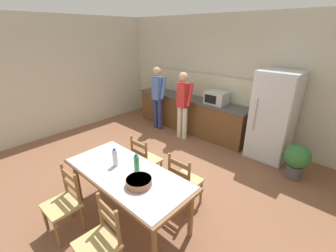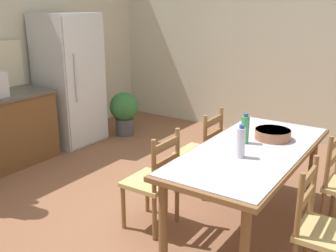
{
  "view_description": "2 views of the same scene",
  "coord_description": "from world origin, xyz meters",
  "px_view_note": "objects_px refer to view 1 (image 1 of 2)",
  "views": [
    {
      "loc": [
        2.61,
        -2.38,
        2.52
      ],
      "look_at": [
        0.45,
        -0.01,
        1.16
      ],
      "focal_mm": 24.0,
      "sensor_mm": 36.0,
      "label": 1
    },
    {
      "loc": [
        -2.51,
        -2.03,
        1.93
      ],
      "look_at": [
        -0.02,
        -0.37,
        1.01
      ],
      "focal_mm": 42.0,
      "sensor_mm": 36.0,
      "label": 2
    }
  ],
  "objects_px": {
    "potted_plant": "(297,159)",
    "bottle_near_centre": "(115,158)",
    "refrigerator": "(273,117)",
    "dining_table": "(127,177)",
    "person_at_sink": "(158,95)",
    "chair_side_far_right": "(184,181)",
    "chair_side_near_right": "(100,242)",
    "microwave": "(216,98)",
    "person_at_counter": "(183,103)",
    "chair_side_far_left": "(145,160)",
    "chair_side_near_left": "(64,203)",
    "serving_bowl": "(139,181)",
    "bottle_off_centre": "(137,164)"
  },
  "relations": [
    {
      "from": "serving_bowl",
      "to": "chair_side_near_right",
      "type": "relative_size",
      "value": 0.35
    },
    {
      "from": "potted_plant",
      "to": "person_at_counter",
      "type": "bearing_deg",
      "value": -178.43
    },
    {
      "from": "chair_side_far_left",
      "to": "dining_table",
      "type": "bearing_deg",
      "value": 120.74
    },
    {
      "from": "refrigerator",
      "to": "dining_table",
      "type": "bearing_deg",
      "value": -105.03
    },
    {
      "from": "person_at_counter",
      "to": "chair_side_far_right",
      "type": "bearing_deg",
      "value": -140.25
    },
    {
      "from": "refrigerator",
      "to": "microwave",
      "type": "bearing_deg",
      "value": 179.19
    },
    {
      "from": "microwave",
      "to": "chair_side_near_right",
      "type": "distance_m",
      "value": 3.98
    },
    {
      "from": "dining_table",
      "to": "chair_side_far_left",
      "type": "xyz_separation_m",
      "value": [
        -0.43,
        0.72,
        -0.24
      ]
    },
    {
      "from": "chair_side_near_left",
      "to": "potted_plant",
      "type": "distance_m",
      "value": 3.88
    },
    {
      "from": "microwave",
      "to": "chair_side_near_left",
      "type": "xyz_separation_m",
      "value": [
        0.08,
        -3.81,
        -0.61
      ]
    },
    {
      "from": "refrigerator",
      "to": "bottle_near_centre",
      "type": "relative_size",
      "value": 6.81
    },
    {
      "from": "chair_side_far_right",
      "to": "chair_side_far_left",
      "type": "height_order",
      "value": "same"
    },
    {
      "from": "serving_bowl",
      "to": "person_at_sink",
      "type": "bearing_deg",
      "value": 131.21
    },
    {
      "from": "microwave",
      "to": "dining_table",
      "type": "distance_m",
      "value": 3.16
    },
    {
      "from": "chair_side_near_left",
      "to": "chair_side_far_left",
      "type": "bearing_deg",
      "value": 89.46
    },
    {
      "from": "refrigerator",
      "to": "dining_table",
      "type": "relative_size",
      "value": 0.96
    },
    {
      "from": "chair_side_near_left",
      "to": "potted_plant",
      "type": "relative_size",
      "value": 1.36
    },
    {
      "from": "serving_bowl",
      "to": "person_at_sink",
      "type": "xyz_separation_m",
      "value": [
        -2.33,
        2.66,
        0.13
      ]
    },
    {
      "from": "person_at_sink",
      "to": "serving_bowl",
      "type": "bearing_deg",
      "value": -138.79
    },
    {
      "from": "chair_side_near_right",
      "to": "chair_side_far_left",
      "type": "distance_m",
      "value": 1.67
    },
    {
      "from": "microwave",
      "to": "chair_side_near_left",
      "type": "relative_size",
      "value": 0.55
    },
    {
      "from": "bottle_off_centre",
      "to": "chair_side_near_left",
      "type": "bearing_deg",
      "value": -122.7
    },
    {
      "from": "bottle_off_centre",
      "to": "person_at_counter",
      "type": "height_order",
      "value": "person_at_counter"
    },
    {
      "from": "chair_side_far_right",
      "to": "potted_plant",
      "type": "height_order",
      "value": "chair_side_far_right"
    },
    {
      "from": "microwave",
      "to": "chair_side_far_right",
      "type": "bearing_deg",
      "value": -68.36
    },
    {
      "from": "person_at_counter",
      "to": "potted_plant",
      "type": "relative_size",
      "value": 2.48
    },
    {
      "from": "person_at_sink",
      "to": "chair_side_far_right",
      "type": "bearing_deg",
      "value": -127.77
    },
    {
      "from": "bottle_off_centre",
      "to": "chair_side_near_right",
      "type": "height_order",
      "value": "bottle_off_centre"
    },
    {
      "from": "microwave",
      "to": "dining_table",
      "type": "xyz_separation_m",
      "value": [
        0.51,
        -3.1,
        -0.37
      ]
    },
    {
      "from": "refrigerator",
      "to": "person_at_counter",
      "type": "height_order",
      "value": "refrigerator"
    },
    {
      "from": "potted_plant",
      "to": "bottle_near_centre",
      "type": "bearing_deg",
      "value": -123.11
    },
    {
      "from": "bottle_near_centre",
      "to": "chair_side_near_left",
      "type": "relative_size",
      "value": 0.3
    },
    {
      "from": "bottle_off_centre",
      "to": "person_at_sink",
      "type": "bearing_deg",
      "value": 130.01
    },
    {
      "from": "serving_bowl",
      "to": "chair_side_far_left",
      "type": "bearing_deg",
      "value": 134.41
    },
    {
      "from": "person_at_sink",
      "to": "person_at_counter",
      "type": "xyz_separation_m",
      "value": [
        0.88,
        -0.02,
        -0.02
      ]
    },
    {
      "from": "microwave",
      "to": "bottle_off_centre",
      "type": "xyz_separation_m",
      "value": [
        0.61,
        -2.99,
        -0.16
      ]
    },
    {
      "from": "bottle_near_centre",
      "to": "person_at_sink",
      "type": "height_order",
      "value": "person_at_sink"
    },
    {
      "from": "dining_table",
      "to": "chair_side_near_left",
      "type": "xyz_separation_m",
      "value": [
        -0.43,
        -0.72,
        -0.24
      ]
    },
    {
      "from": "chair_side_far_right",
      "to": "potted_plant",
      "type": "xyz_separation_m",
      "value": [
        1.06,
        1.93,
        -0.06
      ]
    },
    {
      "from": "person_at_sink",
      "to": "potted_plant",
      "type": "xyz_separation_m",
      "value": [
        3.48,
        0.05,
        -0.56
      ]
    },
    {
      "from": "refrigerator",
      "to": "bottle_near_centre",
      "type": "height_order",
      "value": "refrigerator"
    },
    {
      "from": "bottle_near_centre",
      "to": "potted_plant",
      "type": "distance_m",
      "value": 3.2
    },
    {
      "from": "chair_side_near_right",
      "to": "chair_side_far_left",
      "type": "height_order",
      "value": "same"
    },
    {
      "from": "chair_side_far_right",
      "to": "chair_side_far_left",
      "type": "bearing_deg",
      "value": -0.83
    },
    {
      "from": "bottle_near_centre",
      "to": "person_at_counter",
      "type": "distance_m",
      "value": 2.72
    },
    {
      "from": "chair_side_far_right",
      "to": "chair_side_far_left",
      "type": "distance_m",
      "value": 0.86
    },
    {
      "from": "chair_side_near_right",
      "to": "chair_side_near_left",
      "type": "bearing_deg",
      "value": -177.03
    },
    {
      "from": "dining_table",
      "to": "bottle_near_centre",
      "type": "xyz_separation_m",
      "value": [
        -0.24,
        0.0,
        0.21
      ]
    },
    {
      "from": "chair_side_far_right",
      "to": "chair_side_near_right",
      "type": "distance_m",
      "value": 1.43
    },
    {
      "from": "serving_bowl",
      "to": "chair_side_near_left",
      "type": "xyz_separation_m",
      "value": [
        -0.77,
        -0.65,
        -0.38
      ]
    }
  ]
}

